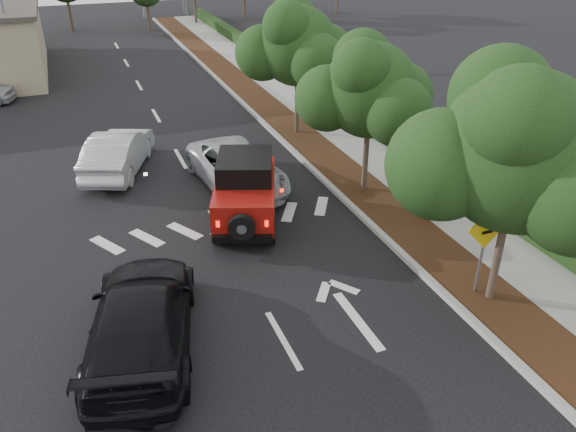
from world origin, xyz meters
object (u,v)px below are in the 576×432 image
silver_suv_ahead (237,168)px  speed_hump_sign (485,238)px  black_suv_oncoming (141,320)px  red_jeep (246,188)px

silver_suv_ahead → speed_hump_sign: bearing=-71.1°
black_suv_oncoming → speed_hump_sign: bearing=-173.8°
red_jeep → speed_hump_sign: speed_hump_sign is taller
silver_suv_ahead → red_jeep: bearing=-105.0°
black_suv_oncoming → red_jeep: bearing=-115.0°
speed_hump_sign → red_jeep: bearing=125.1°
silver_suv_ahead → black_suv_oncoming: bearing=-125.9°
silver_suv_ahead → speed_hump_sign: 9.70m
silver_suv_ahead → black_suv_oncoming: (-4.55, -7.69, 0.07)m
red_jeep → silver_suv_ahead: bearing=100.5°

